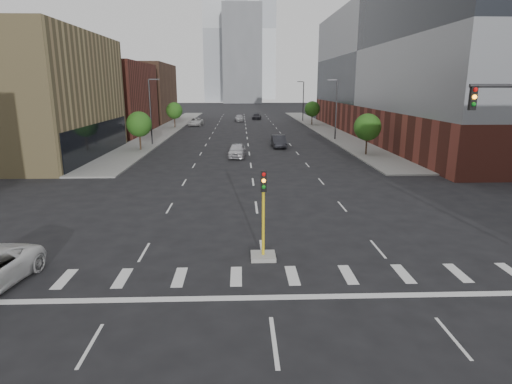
{
  "coord_description": "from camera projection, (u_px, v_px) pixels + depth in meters",
  "views": [
    {
      "loc": [
        -1.05,
        -10.47,
        8.22
      ],
      "look_at": [
        -0.23,
        12.38,
        2.5
      ],
      "focal_mm": 30.0,
      "sensor_mm": 36.0,
      "label": 1
    }
  ],
  "objects": [
    {
      "name": "tower_right",
      "position": [
        258.0,
        30.0,
        254.87
      ],
      "size": [
        20.0,
        20.0,
        80.0
      ],
      "primitive_type": "cube",
      "color": "#B2B7BC",
      "rests_on": "ground"
    },
    {
      "name": "building_left_far_a",
      "position": [
        87.0,
        98.0,
        73.75
      ],
      "size": [
        20.0,
        22.0,
        12.0
      ],
      "primitive_type": "cube",
      "color": "brown",
      "rests_on": "ground"
    },
    {
      "name": "car_mid_right",
      "position": [
        279.0,
        141.0,
        57.91
      ],
      "size": [
        1.82,
        4.98,
        1.63
      ],
      "primitive_type": "imported",
      "rotation": [
        0.0,
        0.0,
        0.02
      ],
      "color": "black",
      "rests_on": "ground"
    },
    {
      "name": "tree_right_near",
      "position": [
        367.0,
        127.0,
        50.63
      ],
      "size": [
        3.2,
        3.2,
        4.85
      ],
      "color": "#382619",
      "rests_on": "ground"
    },
    {
      "name": "tree_left_far",
      "position": [
        174.0,
        111.0,
        83.58
      ],
      "size": [
        3.2,
        3.2,
        4.85
      ],
      "color": "#382619",
      "rests_on": "ground"
    },
    {
      "name": "tower_left",
      "position": [
        226.0,
        31.0,
        216.68
      ],
      "size": [
        22.0,
        22.0,
        70.0
      ],
      "primitive_type": "cube",
      "color": "#B2B7BC",
      "rests_on": "ground"
    },
    {
      "name": "building_right_main",
      "position": [
        430.0,
        67.0,
        68.71
      ],
      "size": [
        24.0,
        70.0,
        22.0
      ],
      "color": "brown",
      "rests_on": "ground"
    },
    {
      "name": "building_left_far_b",
      "position": [
        126.0,
        93.0,
        98.84
      ],
      "size": [
        20.0,
        24.0,
        13.0
      ],
      "primitive_type": "cube",
      "color": "brown",
      "rests_on": "ground"
    },
    {
      "name": "car_deep_right",
      "position": [
        257.0,
        117.0,
        105.08
      ],
      "size": [
        2.66,
        5.19,
        1.44
      ],
      "primitive_type": "imported",
      "rotation": [
        0.0,
        0.0,
        -0.13
      ],
      "color": "black",
      "rests_on": "ground"
    },
    {
      "name": "car_distant",
      "position": [
        239.0,
        118.0,
        99.29
      ],
      "size": [
        2.24,
        4.95,
        1.65
      ],
      "primitive_type": "imported",
      "rotation": [
        0.0,
        0.0,
        0.06
      ],
      "color": "#A5A5A9",
      "rests_on": "ground"
    },
    {
      "name": "streetlight_left",
      "position": [
        151.0,
        109.0,
        58.97
      ],
      "size": [
        1.6,
        0.22,
        9.07
      ],
      "color": "#2D2D30",
      "rests_on": "ground"
    },
    {
      "name": "streetlight_right_a",
      "position": [
        336.0,
        107.0,
        64.75
      ],
      "size": [
        1.6,
        0.22,
        9.07
      ],
      "color": "#2D2D30",
      "rests_on": "ground"
    },
    {
      "name": "tree_right_far",
      "position": [
        312.0,
        109.0,
        89.4
      ],
      "size": [
        3.2,
        3.2,
        4.85
      ],
      "color": "#382619",
      "rests_on": "ground"
    },
    {
      "name": "tree_left_near",
      "position": [
        139.0,
        124.0,
        54.5
      ],
      "size": [
        3.2,
        3.2,
        4.85
      ],
      "color": "#382619",
      "rests_on": "ground"
    },
    {
      "name": "car_far_left",
      "position": [
        196.0,
        122.0,
        89.19
      ],
      "size": [
        2.91,
        5.83,
        1.59
      ],
      "primitive_type": "imported",
      "rotation": [
        0.0,
        0.0,
        -0.05
      ],
      "color": "#B9B9B9",
      "rests_on": "ground"
    },
    {
      "name": "car_near_left",
      "position": [
        237.0,
        150.0,
        49.96
      ],
      "size": [
        2.25,
        4.89,
        1.62
      ],
      "primitive_type": "imported",
      "rotation": [
        0.0,
        0.0,
        -0.07
      ],
      "color": "silver",
      "rests_on": "ground"
    },
    {
      "name": "building_left_mid",
      "position": [
        7.0,
        96.0,
        48.31
      ],
      "size": [
        20.0,
        24.0,
        14.0
      ],
      "primitive_type": "cube",
      "color": "#A18C5A",
      "rests_on": "ground"
    },
    {
      "name": "sidewalk_left_far",
      "position": [
        169.0,
        128.0,
        83.38
      ],
      "size": [
        5.0,
        92.0,
        0.15
      ],
      "primitive_type": "cube",
      "color": "gray",
      "rests_on": "ground"
    },
    {
      "name": "streetlight_right_b",
      "position": [
        303.0,
        99.0,
        98.68
      ],
      "size": [
        1.6,
        0.22,
        9.07
      ],
      "color": "#2D2D30",
      "rests_on": "ground"
    },
    {
      "name": "sidewalk_right_far",
      "position": [
        322.0,
        128.0,
        84.43
      ],
      "size": [
        5.0,
        92.0,
        0.15
      ],
      "primitive_type": "cube",
      "color": "gray",
      "rests_on": "ground"
    },
    {
      "name": "ground",
      "position": [
        279.0,
        382.0,
        12.19
      ],
      "size": [
        400.0,
        400.0,
        0.0
      ],
      "primitive_type": "plane",
      "color": "black",
      "rests_on": "ground"
    },
    {
      "name": "tower_mid",
      "position": [
        242.0,
        55.0,
        200.73
      ],
      "size": [
        18.0,
        18.0,
        44.0
      ],
      "primitive_type": "cube",
      "color": "slate",
      "rests_on": "ground"
    },
    {
      "name": "median_traffic_signal",
      "position": [
        263.0,
        240.0,
        20.64
      ],
      "size": [
        1.2,
        1.2,
        4.4
      ],
      "color": "#999993",
      "rests_on": "ground"
    }
  ]
}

